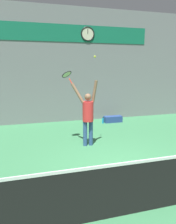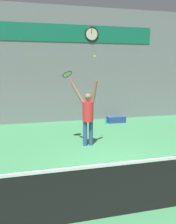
# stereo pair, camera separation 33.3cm
# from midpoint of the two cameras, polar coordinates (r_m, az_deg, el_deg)

# --- Properties ---
(ground_plane) EXTENTS (18.00, 18.00, 0.00)m
(ground_plane) POSITION_cam_midpoint_polar(r_m,az_deg,el_deg) (5.21, 9.61, -16.44)
(ground_plane) COLOR #387A4C
(back_wall) EXTENTS (18.00, 0.10, 5.00)m
(back_wall) POSITION_cam_midpoint_polar(r_m,az_deg,el_deg) (10.01, -4.42, 11.90)
(back_wall) COLOR slate
(back_wall) RESTS_ON ground_plane
(sponsor_banner) EXTENTS (6.80, 0.02, 0.72)m
(sponsor_banner) POSITION_cam_midpoint_polar(r_m,az_deg,el_deg) (10.05, -4.47, 19.79)
(sponsor_banner) COLOR #146B4C
(scoreboard_clock) EXTENTS (0.62, 0.06, 0.62)m
(scoreboard_clock) POSITION_cam_midpoint_polar(r_m,az_deg,el_deg) (10.17, -1.07, 19.73)
(scoreboard_clock) COLOR beige
(court_net) EXTENTS (8.00, 0.07, 1.06)m
(court_net) POSITION_cam_midpoint_polar(r_m,az_deg,el_deg) (4.11, 17.05, -17.03)
(court_net) COLOR #333333
(court_net) RESTS_ON ground_plane
(tennis_player) EXTENTS (0.80, 0.46, 2.06)m
(tennis_player) POSITION_cam_midpoint_polar(r_m,az_deg,el_deg) (6.75, -1.46, -0.42)
(tennis_player) COLOR #2D4C7F
(tennis_player) RESTS_ON ground_plane
(tennis_racket) EXTENTS (0.42, 0.41, 0.40)m
(tennis_racket) POSITION_cam_midpoint_polar(r_m,az_deg,el_deg) (6.88, -6.91, 9.60)
(tennis_racket) COLOR red
(tennis_ball) EXTENTS (0.06, 0.06, 0.06)m
(tennis_ball) POSITION_cam_midpoint_polar(r_m,az_deg,el_deg) (6.59, 0.33, 14.26)
(tennis_ball) COLOR #CCDB2D
(water_bottle) EXTENTS (0.07, 0.07, 0.29)m
(water_bottle) POSITION_cam_midpoint_polar(r_m,az_deg,el_deg) (9.66, 2.92, -2.24)
(water_bottle) COLOR #198CCC
(water_bottle) RESTS_ON ground_plane
(equipment_bag) EXTENTS (0.81, 0.33, 0.28)m
(equipment_bag) POSITION_cam_midpoint_polar(r_m,az_deg,el_deg) (9.93, 5.57, -1.86)
(equipment_bag) COLOR navy
(equipment_bag) RESTS_ON ground_plane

